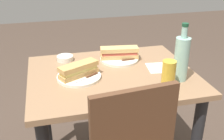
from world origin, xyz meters
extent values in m
cube|color=#997251|center=(0.00, 0.00, 0.71)|extent=(0.91, 0.71, 0.03)
cylinder|color=#262628|center=(-0.40, -0.30, 0.35)|extent=(0.06, 0.06, 0.69)
cylinder|color=#262628|center=(0.40, -0.30, 0.35)|extent=(0.06, 0.06, 0.69)
cube|color=brown|center=(0.02, 0.45, 0.67)|extent=(0.38, 0.07, 0.40)
cylinder|color=silver|center=(0.19, 0.01, 0.73)|extent=(0.24, 0.24, 0.01)
cube|color=tan|center=(0.19, 0.01, 0.75)|extent=(0.22, 0.16, 0.02)
cube|color=#DBC66B|center=(0.19, 0.01, 0.77)|extent=(0.21, 0.15, 0.02)
cube|color=tan|center=(0.19, 0.01, 0.79)|extent=(0.22, 0.16, 0.02)
cube|color=silver|center=(0.20, 0.08, 0.74)|extent=(0.09, 0.06, 0.00)
cube|color=#59331E|center=(0.12, 0.03, 0.74)|extent=(0.07, 0.05, 0.01)
cylinder|color=silver|center=(-0.09, -0.17, 0.73)|extent=(0.24, 0.24, 0.01)
cube|color=tan|center=(-0.09, -0.17, 0.75)|extent=(0.24, 0.10, 0.02)
cube|color=#B74C3D|center=(-0.09, -0.17, 0.77)|extent=(0.22, 0.09, 0.02)
cube|color=tan|center=(-0.09, -0.17, 0.79)|extent=(0.24, 0.10, 0.02)
cube|color=silver|center=(-0.04, -0.12, 0.74)|extent=(0.10, 0.02, 0.00)
cube|color=#59331E|center=(-0.13, -0.12, 0.74)|extent=(0.08, 0.02, 0.01)
cylinder|color=#99C6B7|center=(-0.33, 0.16, 0.84)|extent=(0.08, 0.08, 0.23)
cylinder|color=#99C6B7|center=(-0.33, 0.16, 0.98)|extent=(0.03, 0.03, 0.06)
cylinder|color=#19472D|center=(-0.33, 0.16, 1.02)|extent=(0.03, 0.03, 0.02)
cylinder|color=gold|center=(-0.23, 0.23, 0.80)|extent=(0.07, 0.07, 0.15)
cylinder|color=silver|center=(0.24, -0.25, 0.74)|extent=(0.10, 0.10, 0.03)
cube|color=white|center=(-0.28, 0.00, 0.72)|extent=(0.16, 0.16, 0.00)
camera|label=1|loc=(0.33, 1.33, 1.38)|focal=43.94mm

